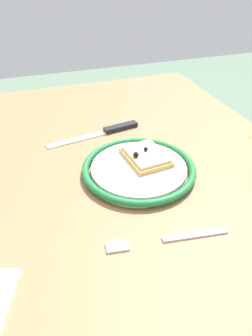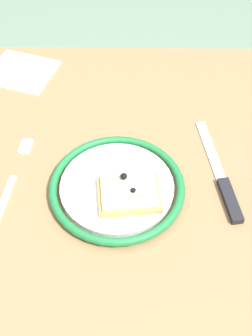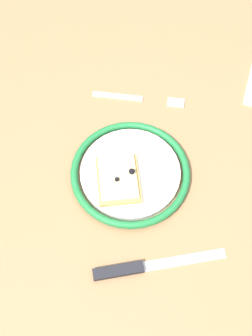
{
  "view_description": "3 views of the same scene",
  "coord_description": "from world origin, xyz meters",
  "px_view_note": "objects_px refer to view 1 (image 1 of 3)",
  "views": [
    {
      "loc": [
        -0.5,
        0.17,
        1.14
      ],
      "look_at": [
        -0.01,
        -0.0,
        0.77
      ],
      "focal_mm": 33.57,
      "sensor_mm": 36.0,
      "label": 1
    },
    {
      "loc": [
        0.01,
        -0.5,
        1.39
      ],
      "look_at": [
        0.0,
        -0.0,
        0.79
      ],
      "focal_mm": 48.47,
      "sensor_mm": 36.0,
      "label": 2
    },
    {
      "loc": [
        0.37,
        -0.04,
        1.5
      ],
      "look_at": [
        -0.02,
        -0.03,
        0.78
      ],
      "focal_mm": 45.16,
      "sensor_mm": 36.0,
      "label": 3
    }
  ],
  "objects_px": {
    "dining_table": "(125,209)",
    "knife": "(109,130)",
    "pizza_slice_near": "(146,156)",
    "plate": "(139,169)",
    "fork": "(167,239)"
  },
  "relations": [
    {
      "from": "dining_table",
      "to": "knife",
      "type": "xyz_separation_m",
      "value": [
        0.18,
        -0.02,
        0.11
      ]
    },
    {
      "from": "dining_table",
      "to": "pizza_slice_near",
      "type": "distance_m",
      "value": 0.14
    },
    {
      "from": "plate",
      "to": "knife",
      "type": "height_order",
      "value": "plate"
    },
    {
      "from": "plate",
      "to": "fork",
      "type": "relative_size",
      "value": 1.17
    },
    {
      "from": "knife",
      "to": "fork",
      "type": "distance_m",
      "value": 0.37
    },
    {
      "from": "dining_table",
      "to": "pizza_slice_near",
      "type": "height_order",
      "value": "pizza_slice_near"
    },
    {
      "from": "plate",
      "to": "fork",
      "type": "bearing_deg",
      "value": 173.18
    },
    {
      "from": "plate",
      "to": "pizza_slice_near",
      "type": "xyz_separation_m",
      "value": [
        0.02,
        -0.02,
        0.01
      ]
    },
    {
      "from": "plate",
      "to": "pizza_slice_near",
      "type": "bearing_deg",
      "value": -48.07
    },
    {
      "from": "dining_table",
      "to": "fork",
      "type": "bearing_deg",
      "value": -178.74
    },
    {
      "from": "dining_table",
      "to": "knife",
      "type": "bearing_deg",
      "value": -5.67
    },
    {
      "from": "plate",
      "to": "knife",
      "type": "distance_m",
      "value": 0.19
    },
    {
      "from": "knife",
      "to": "dining_table",
      "type": "bearing_deg",
      "value": 174.33
    },
    {
      "from": "fork",
      "to": "dining_table",
      "type": "bearing_deg",
      "value": 1.26
    },
    {
      "from": "knife",
      "to": "fork",
      "type": "xyz_separation_m",
      "value": [
        -0.37,
        0.01,
        -0.0
      ]
    }
  ]
}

